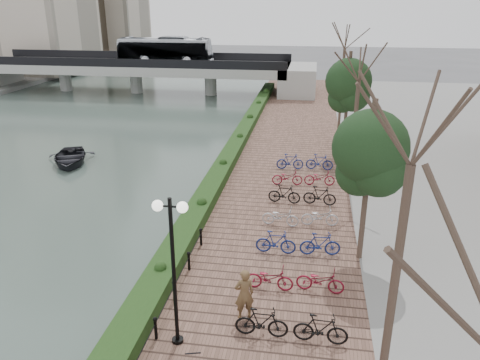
# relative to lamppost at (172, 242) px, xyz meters

# --- Properties ---
(river_water) EXTENTS (30.00, 130.00, 0.02)m
(river_water) POSITION_rel_lamppost_xyz_m (-17.09, 22.02, -3.95)
(river_water) COLOR #45574C
(river_water) RESTS_ON ground
(promenade) EXTENTS (8.00, 75.00, 0.50)m
(promenade) POSITION_rel_lamppost_xyz_m (1.91, 14.52, -3.71)
(promenade) COLOR brown
(promenade) RESTS_ON ground
(hedge) EXTENTS (1.10, 56.00, 0.60)m
(hedge) POSITION_rel_lamppost_xyz_m (-1.49, 17.02, -3.16)
(hedge) COLOR #1B3A15
(hedge) RESTS_ON promenade
(chain_fence) EXTENTS (0.10, 14.10, 0.70)m
(chain_fence) POSITION_rel_lamppost_xyz_m (-0.69, -0.98, -3.11)
(chain_fence) COLOR black
(chain_fence) RESTS_ON promenade
(lamppost) EXTENTS (1.02, 0.32, 4.79)m
(lamppost) POSITION_rel_lamppost_xyz_m (0.00, 0.00, 0.00)
(lamppost) COLOR black
(lamppost) RESTS_ON promenade
(pedestrian) EXTENTS (0.77, 0.65, 1.80)m
(pedestrian) POSITION_rel_lamppost_xyz_m (1.84, 1.47, -2.56)
(pedestrian) COLOR brown
(pedestrian) RESTS_ON promenade
(bicycle_parking) EXTENTS (2.40, 19.89, 1.00)m
(bicycle_parking) POSITION_rel_lamppost_xyz_m (3.41, 7.15, -2.98)
(bicycle_parking) COLOR silver
(bicycle_parking) RESTS_ON promenade
(street_trees) EXTENTS (3.20, 37.12, 6.80)m
(street_trees) POSITION_rel_lamppost_xyz_m (5.91, 9.71, -0.27)
(street_trees) COLOR #3E2F24
(street_trees) RESTS_ON promenade
(bridge) EXTENTS (36.00, 10.77, 6.50)m
(bridge) POSITION_rel_lamppost_xyz_m (-16.31, 42.02, -0.59)
(bridge) COLOR #ABACA6
(bridge) RESTS_ON ground
(boat) EXTENTS (4.52, 5.21, 0.90)m
(boat) POSITION_rel_lamppost_xyz_m (-12.18, 16.39, -3.49)
(boat) COLOR #222227
(boat) RESTS_ON river_water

